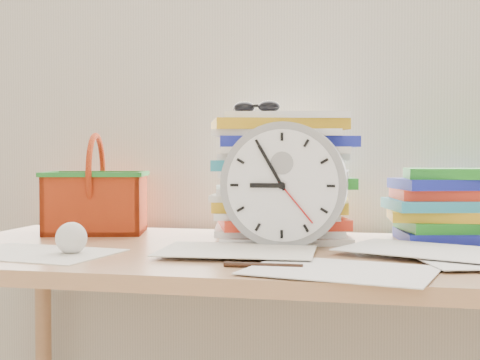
% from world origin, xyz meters
% --- Properties ---
extents(curtain, '(2.40, 0.01, 2.50)m').
position_xyz_m(curtain, '(0.00, 1.98, 1.30)').
color(curtain, beige).
rests_on(curtain, room_shell).
extents(desk, '(1.40, 0.70, 0.75)m').
position_xyz_m(desk, '(0.00, 1.60, 0.68)').
color(desk, '#A8774E').
rests_on(desk, ground).
extents(paper_stack, '(0.38, 0.33, 0.29)m').
position_xyz_m(paper_stack, '(0.04, 1.78, 0.90)').
color(paper_stack, white).
rests_on(paper_stack, desk).
extents(clock, '(0.27, 0.05, 0.27)m').
position_xyz_m(clock, '(0.06, 1.63, 0.88)').
color(clock, gray).
rests_on(clock, desk).
extents(sunglasses, '(0.15, 0.14, 0.03)m').
position_xyz_m(sunglasses, '(-0.02, 1.75, 1.06)').
color(sunglasses, black).
rests_on(sunglasses, paper_stack).
extents(book_stack, '(0.31, 0.26, 0.17)m').
position_xyz_m(book_stack, '(0.43, 1.83, 0.83)').
color(book_stack, white).
rests_on(book_stack, desk).
extents(basket, '(0.29, 0.25, 0.25)m').
position_xyz_m(basket, '(-0.44, 1.80, 0.87)').
color(basket, '#BB3912').
rests_on(basket, desk).
extents(crumpled_ball, '(0.06, 0.06, 0.06)m').
position_xyz_m(crumpled_ball, '(-0.34, 1.45, 0.78)').
color(crumpled_ball, white).
rests_on(crumpled_ball, desk).
extents(pen, '(0.14, 0.01, 0.01)m').
position_xyz_m(pen, '(0.07, 1.36, 0.75)').
color(pen, black).
rests_on(pen, desk).
extents(scattered_papers, '(1.26, 0.42, 0.02)m').
position_xyz_m(scattered_papers, '(0.00, 1.60, 0.76)').
color(scattered_papers, white).
rests_on(scattered_papers, desk).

